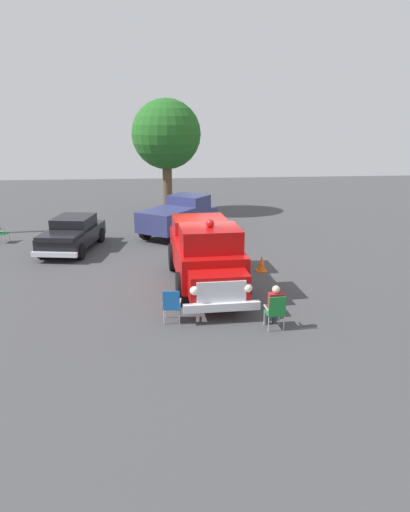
{
  "coord_description": "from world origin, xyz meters",
  "views": [
    {
      "loc": [
        16.48,
        -1.78,
        5.7
      ],
      "look_at": [
        0.72,
        -0.27,
        1.03
      ],
      "focal_mm": 32.87,
      "sensor_mm": 36.0,
      "label": 1
    }
  ],
  "objects_px": {
    "vintage_fire_truck": "(206,253)",
    "lawn_chair_near_truck": "(276,310)",
    "parked_pickup": "(179,215)",
    "oak_tree_right": "(166,135)",
    "traffic_cone": "(261,264)",
    "spectator_seated": "(275,305)",
    "classic_hot_rod": "(72,234)",
    "lawn_chair_spare": "(172,304)"
  },
  "relations": [
    {
      "from": "lawn_chair_near_truck",
      "to": "lawn_chair_spare",
      "type": "height_order",
      "value": "same"
    },
    {
      "from": "oak_tree_right",
      "to": "lawn_chair_spare",
      "type": "bearing_deg",
      "value": -0.77
    },
    {
      "from": "traffic_cone",
      "to": "lawn_chair_near_truck",
      "type": "bearing_deg",
      "value": -7.89
    },
    {
      "from": "lawn_chair_spare",
      "to": "spectator_seated",
      "type": "distance_m",
      "value": 2.92
    },
    {
      "from": "parked_pickup",
      "to": "traffic_cone",
      "type": "bearing_deg",
      "value": 24.87
    },
    {
      "from": "parked_pickup",
      "to": "lawn_chair_near_truck",
      "type": "distance_m",
      "value": 11.64
    },
    {
      "from": "parked_pickup",
      "to": "lawn_chair_near_truck",
      "type": "relative_size",
      "value": 4.83
    },
    {
      "from": "parked_pickup",
      "to": "traffic_cone",
      "type": "distance_m",
      "value": 6.93
    },
    {
      "from": "lawn_chair_spare",
      "to": "oak_tree_right",
      "type": "xyz_separation_m",
      "value": [
        -16.27,
        0.22,
        4.15
      ]
    },
    {
      "from": "spectator_seated",
      "to": "traffic_cone",
      "type": "height_order",
      "value": "spectator_seated"
    },
    {
      "from": "traffic_cone",
      "to": "spectator_seated",
      "type": "bearing_deg",
      "value": -8.18
    },
    {
      "from": "spectator_seated",
      "to": "oak_tree_right",
      "type": "bearing_deg",
      "value": -171.11
    },
    {
      "from": "spectator_seated",
      "to": "traffic_cone",
      "type": "distance_m",
      "value": 5.11
    },
    {
      "from": "classic_hot_rod",
      "to": "oak_tree_right",
      "type": "height_order",
      "value": "oak_tree_right"
    },
    {
      "from": "vintage_fire_truck",
      "to": "traffic_cone",
      "type": "height_order",
      "value": "vintage_fire_truck"
    },
    {
      "from": "spectator_seated",
      "to": "oak_tree_right",
      "type": "relative_size",
      "value": 0.19
    },
    {
      "from": "lawn_chair_spare",
      "to": "traffic_cone",
      "type": "distance_m",
      "value": 5.72
    },
    {
      "from": "classic_hot_rod",
      "to": "traffic_cone",
      "type": "relative_size",
      "value": 7.27
    },
    {
      "from": "vintage_fire_truck",
      "to": "lawn_chair_spare",
      "type": "relative_size",
      "value": 5.93
    },
    {
      "from": "classic_hot_rod",
      "to": "lawn_chair_spare",
      "type": "xyz_separation_m",
      "value": [
        8.27,
        4.2,
        -0.16
      ]
    },
    {
      "from": "lawn_chair_near_truck",
      "to": "spectator_seated",
      "type": "bearing_deg",
      "value": -176.45
    },
    {
      "from": "classic_hot_rod",
      "to": "lawn_chair_spare",
      "type": "bearing_deg",
      "value": 26.95
    },
    {
      "from": "lawn_chair_spare",
      "to": "oak_tree_right",
      "type": "relative_size",
      "value": 0.15
    },
    {
      "from": "parked_pickup",
      "to": "oak_tree_right",
      "type": "height_order",
      "value": "oak_tree_right"
    },
    {
      "from": "classic_hot_rod",
      "to": "lawn_chair_near_truck",
      "type": "xyz_separation_m",
      "value": [
        8.99,
        7.07,
        -0.16
      ]
    },
    {
      "from": "oak_tree_right",
      "to": "traffic_cone",
      "type": "xyz_separation_m",
      "value": [
        11.82,
        3.36,
        -4.43
      ]
    },
    {
      "from": "lawn_chair_near_truck",
      "to": "oak_tree_right",
      "type": "height_order",
      "value": "oak_tree_right"
    },
    {
      "from": "classic_hot_rod",
      "to": "parked_pickup",
      "type": "xyz_separation_m",
      "value": [
        -2.44,
        4.89,
        0.24
      ]
    },
    {
      "from": "vintage_fire_truck",
      "to": "traffic_cone",
      "type": "distance_m",
      "value": 2.84
    },
    {
      "from": "lawn_chair_near_truck",
      "to": "spectator_seated",
      "type": "distance_m",
      "value": 0.17
    },
    {
      "from": "parked_pickup",
      "to": "oak_tree_right",
      "type": "bearing_deg",
      "value": -175.26
    },
    {
      "from": "vintage_fire_truck",
      "to": "classic_hot_rod",
      "type": "height_order",
      "value": "vintage_fire_truck"
    },
    {
      "from": "classic_hot_rod",
      "to": "parked_pickup",
      "type": "bearing_deg",
      "value": 116.5
    },
    {
      "from": "vintage_fire_truck",
      "to": "lawn_chair_near_truck",
      "type": "height_order",
      "value": "vintage_fire_truck"
    },
    {
      "from": "classic_hot_rod",
      "to": "spectator_seated",
      "type": "distance_m",
      "value": 11.33
    },
    {
      "from": "lawn_chair_near_truck",
      "to": "traffic_cone",
      "type": "height_order",
      "value": "lawn_chair_near_truck"
    },
    {
      "from": "lawn_chair_near_truck",
      "to": "oak_tree_right",
      "type": "distance_m",
      "value": 17.69
    },
    {
      "from": "traffic_cone",
      "to": "vintage_fire_truck",
      "type": "bearing_deg",
      "value": -58.22
    },
    {
      "from": "oak_tree_right",
      "to": "vintage_fire_truck",
      "type": "bearing_deg",
      "value": 4.6
    },
    {
      "from": "spectator_seated",
      "to": "traffic_cone",
      "type": "xyz_separation_m",
      "value": [
        -5.04,
        0.72,
        -0.39
      ]
    },
    {
      "from": "lawn_chair_spare",
      "to": "traffic_cone",
      "type": "bearing_deg",
      "value": 141.15
    },
    {
      "from": "lawn_chair_spare",
      "to": "spectator_seated",
      "type": "height_order",
      "value": "spectator_seated"
    }
  ]
}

